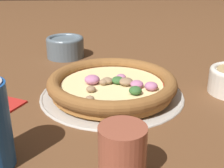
# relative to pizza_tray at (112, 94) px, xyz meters

# --- Properties ---
(ground_plane) EXTENTS (3.00, 3.00, 0.00)m
(ground_plane) POSITION_rel_pizza_tray_xyz_m (0.00, 0.00, -0.00)
(ground_plane) COLOR brown
(pizza_tray) EXTENTS (0.30, 0.30, 0.01)m
(pizza_tray) POSITION_rel_pizza_tray_xyz_m (0.00, 0.00, 0.00)
(pizza_tray) COLOR #B7B2A8
(pizza_tray) RESTS_ON ground_plane
(pizza) EXTENTS (0.27, 0.27, 0.04)m
(pizza) POSITION_rel_pizza_tray_xyz_m (-0.00, 0.00, 0.02)
(pizza) COLOR #A86B33
(pizza) RESTS_ON pizza_tray
(bowl_far) EXTENTS (0.11, 0.11, 0.06)m
(bowl_far) POSITION_rel_pizza_tray_xyz_m (0.13, -0.27, 0.03)
(bowl_far) COLOR slate
(bowl_far) RESTS_ON ground_plane
(drinking_cup) EXTENTS (0.06, 0.06, 0.08)m
(drinking_cup) POSITION_rel_pizza_tray_xyz_m (-0.01, 0.26, 0.04)
(drinking_cup) COLOR brown
(drinking_cup) RESTS_ON ground_plane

